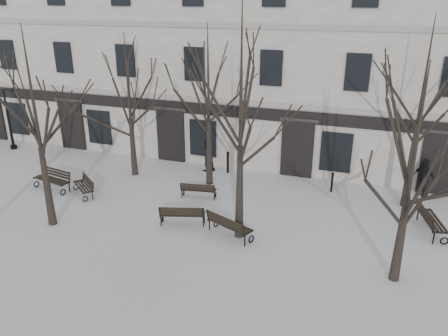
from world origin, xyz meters
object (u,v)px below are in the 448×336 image
at_px(tree_1, 34,107).
at_px(bench_0, 53,179).
at_px(bench_1, 182,214).
at_px(bench_5, 430,219).
at_px(bench_2, 229,225).
at_px(bench_3, 84,185).
at_px(bench_4, 198,190).
at_px(lamp_post, 11,114).
at_px(tree_3, 415,152).
at_px(tree_2, 241,96).

height_order(tree_1, bench_0, tree_1).
height_order(bench_1, bench_5, bench_5).
relative_size(bench_2, bench_5, 0.96).
xyz_separation_m(bench_2, bench_3, (-7.55, 1.50, -0.07)).
xyz_separation_m(bench_4, lamp_post, (-12.98, 2.84, 1.75)).
bearing_deg(lamp_post, tree_3, -16.81).
distance_m(tree_1, bench_5, 15.55).
distance_m(tree_3, bench_5, 5.50).
relative_size(bench_0, bench_2, 1.03).
bearing_deg(tree_2, bench_3, 170.63).
bearing_deg(bench_1, tree_1, 1.35).
xyz_separation_m(tree_2, bench_1, (-2.40, 0.08, -4.96)).
height_order(tree_1, tree_2, tree_2).
bearing_deg(tree_3, bench_5, 70.51).
relative_size(tree_2, bench_4, 5.26).
height_order(bench_0, bench_3, bench_0).
distance_m(bench_0, bench_1, 7.37).
xyz_separation_m(bench_5, lamp_post, (-22.62, 2.73, 1.64)).
distance_m(tree_2, bench_2, 4.95).
height_order(bench_4, bench_5, bench_5).
xyz_separation_m(bench_2, lamp_post, (-15.37, 5.66, 1.66)).
height_order(tree_2, bench_3, tree_2).
height_order(tree_2, bench_2, tree_2).
xyz_separation_m(tree_1, bench_2, (7.07, 1.34, -4.33)).
xyz_separation_m(bench_1, bench_2, (2.05, -0.28, 0.03)).
height_order(tree_3, bench_4, tree_3).
bearing_deg(tree_1, tree_3, 2.48).
distance_m(bench_5, lamp_post, 22.85).
bearing_deg(bench_0, bench_1, 1.70).
bearing_deg(bench_1, bench_0, -26.27).
xyz_separation_m(tree_2, tree_3, (5.58, -0.98, -1.07)).
height_order(tree_3, bench_5, tree_3).
height_order(bench_2, bench_5, bench_5).
bearing_deg(tree_3, bench_0, 171.43).
distance_m(bench_4, lamp_post, 13.40).
distance_m(bench_2, bench_3, 7.69).
relative_size(tree_3, lamp_post, 1.86).
relative_size(tree_1, bench_4, 4.68).
bearing_deg(bench_3, tree_3, 28.77).
bearing_deg(tree_2, bench_4, 136.40).
relative_size(tree_2, bench_0, 4.26).
relative_size(tree_3, bench_2, 3.53).
height_order(bench_2, bench_3, bench_2).
distance_m(bench_1, bench_4, 2.56).
relative_size(tree_1, bench_5, 3.73).
relative_size(tree_2, bench_3, 5.32).
relative_size(bench_1, bench_4, 1.14).
bearing_deg(bench_3, bench_4, 52.70).
bearing_deg(bench_5, bench_2, 98.62).
xyz_separation_m(tree_1, bench_4, (4.67, 4.16, -4.41)).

